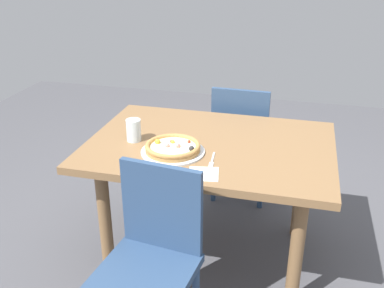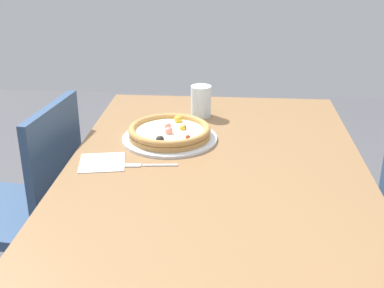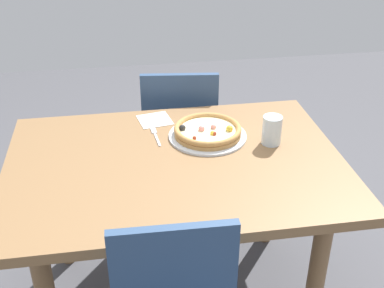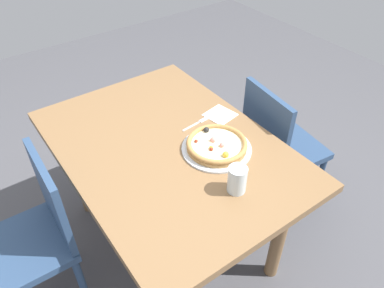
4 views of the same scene
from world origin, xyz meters
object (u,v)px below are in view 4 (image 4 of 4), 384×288
Objects in this scene: dining_table at (169,160)px; fork at (197,123)px; chair_near at (35,235)px; chair_far at (277,145)px; pizza at (217,145)px; drinking_glass at (237,179)px; plate at (216,149)px; napkin at (220,115)px.

dining_table is 0.24m from fork.
chair_far is (0.19, 1.36, 0.00)m from chair_near.
pizza is 2.35× the size of drinking_glass.
chair_near is 0.96m from drinking_glass.
chair_near is 0.92m from plate.
chair_near is at bearing -105.86° from plate.
dining_table is 0.70m from chair_near.
pizza is 0.28m from napkin.
drinking_glass reaches higher than dining_table.
fork is 0.14m from napkin.
fork is at bearing -102.83° from chair_far.
plate is at bearing 46.31° from dining_table.
chair_near is at bearing -105.85° from pizza.
plate is (0.05, -0.51, 0.26)m from chair_far.
drinking_glass is 0.87× the size of napkin.
chair_far is at bearing 116.33° from drinking_glass.
chair_far reaches higher than drinking_glass.
chair_near reaches higher than pizza.
dining_table is at bearing -82.74° from napkin.
chair_near is 5.20× the size of fork.
pizza reaches higher than plate.
chair_near reaches higher than plate.
plate is 2.37× the size of napkin.
fork is at bearing -90.07° from chair_near.
plate is 0.22m from fork.
plate is at bearing -104.42° from chair_near.
dining_table is 0.71m from chair_far.
chair_near reaches higher than dining_table.
napkin is at bearing 97.26° from dining_table.
pizza reaches higher than fork.
chair_far is 0.75m from drinking_glass.
plate reaches higher than dining_table.
chair_far is 0.59m from pizza.
fork reaches higher than dining_table.
pizza is (0.05, -0.51, 0.29)m from chair_far.
chair_far reaches higher than plate.
chair_near reaches higher than napkin.
napkin is at bearing -9.82° from fork.
drinking_glass is at bearing -56.68° from chair_far.
plate is 0.03m from pizza.
drinking_glass is at bearing -112.37° from fork.
chair_near is 6.15× the size of napkin.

